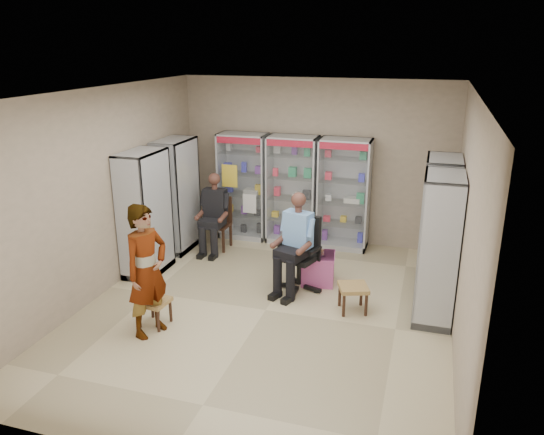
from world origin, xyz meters
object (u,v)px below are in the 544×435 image
(pink_trunk, at_px, (318,268))
(cabinet_left_near, at_px, (145,214))
(cabinet_back_mid, at_px, (292,190))
(wooden_chair, at_px, (217,224))
(cabinet_back_left, at_px, (244,186))
(cabinet_right_near, at_px, (438,249))
(woven_stool_b, at_px, (155,312))
(woven_stool_a, at_px, (353,298))
(seated_shopkeeper, at_px, (299,245))
(cabinet_left_far, at_px, (177,195))
(standing_man, at_px, (147,271))
(cabinet_right_far, at_px, (438,223))
(office_chair, at_px, (299,253))
(cabinet_back_right, at_px, (344,194))

(pink_trunk, bearing_deg, cabinet_left_near, -171.50)
(cabinet_back_mid, height_order, wooden_chair, cabinet_back_mid)
(cabinet_back_left, bearing_deg, cabinet_back_mid, 0.00)
(cabinet_right_near, relative_size, woven_stool_b, 5.49)
(cabinet_back_mid, height_order, woven_stool_a, cabinet_back_mid)
(seated_shopkeeper, height_order, pink_trunk, seated_shopkeeper)
(woven_stool_b, bearing_deg, cabinet_left_far, 109.93)
(pink_trunk, xyz_separation_m, standing_man, (-1.74, -2.10, 0.63))
(cabinet_left_far, relative_size, cabinet_left_near, 1.00)
(standing_man, bearing_deg, pink_trunk, -20.89)
(pink_trunk, bearing_deg, cabinet_right_far, 15.89)
(wooden_chair, bearing_deg, cabinet_right_near, -21.64)
(seated_shopkeeper, bearing_deg, woven_stool_b, -116.29)
(cabinet_right_far, distance_m, office_chair, 2.15)
(cabinet_left_far, bearing_deg, office_chair, 68.95)
(cabinet_left_far, relative_size, pink_trunk, 4.07)
(pink_trunk, bearing_deg, cabinet_left_far, 165.80)
(cabinet_left_near, distance_m, office_chair, 2.54)
(pink_trunk, bearing_deg, seated_shopkeeper, -126.64)
(cabinet_left_far, distance_m, standing_man, 2.97)
(cabinet_back_right, relative_size, cabinet_left_near, 1.00)
(cabinet_left_near, bearing_deg, cabinet_back_right, 125.65)
(cabinet_back_mid, height_order, seated_shopkeeper, cabinet_back_mid)
(pink_trunk, bearing_deg, cabinet_back_left, 138.04)
(wooden_chair, bearing_deg, pink_trunk, -23.47)
(cabinet_right_near, relative_size, wooden_chair, 2.13)
(cabinet_left_far, bearing_deg, standing_man, 19.48)
(cabinet_left_near, bearing_deg, cabinet_back_mid, 137.20)
(seated_shopkeeper, height_order, standing_man, standing_man)
(woven_stool_b, bearing_deg, cabinet_right_near, 20.37)
(cabinet_left_near, bearing_deg, pink_trunk, 98.50)
(cabinet_left_near, height_order, seated_shopkeeper, cabinet_left_near)
(cabinet_right_far, bearing_deg, office_chair, 111.17)
(cabinet_left_near, bearing_deg, cabinet_right_near, 87.43)
(cabinet_back_left, bearing_deg, standing_man, -89.09)
(wooden_chair, distance_m, woven_stool_a, 3.20)
(woven_stool_a, bearing_deg, standing_man, -150.95)
(woven_stool_b, bearing_deg, cabinet_left_near, 122.11)
(pink_trunk, relative_size, woven_stool_b, 1.35)
(cabinet_back_mid, relative_size, cabinet_left_far, 1.00)
(seated_shopkeeper, distance_m, woven_stool_b, 2.29)
(cabinet_left_far, distance_m, woven_stool_a, 3.78)
(cabinet_back_mid, xyz_separation_m, wooden_chair, (-1.20, -0.73, -0.53))
(cabinet_back_left, height_order, cabinet_back_right, same)
(office_chair, bearing_deg, pink_trunk, 66.50)
(cabinet_left_near, xyz_separation_m, standing_man, (0.99, -1.70, -0.13))
(pink_trunk, bearing_deg, cabinet_back_right, 86.59)
(cabinet_back_right, bearing_deg, standing_man, -116.29)
(office_chair, height_order, standing_man, standing_man)
(standing_man, bearing_deg, cabinet_right_near, -47.92)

